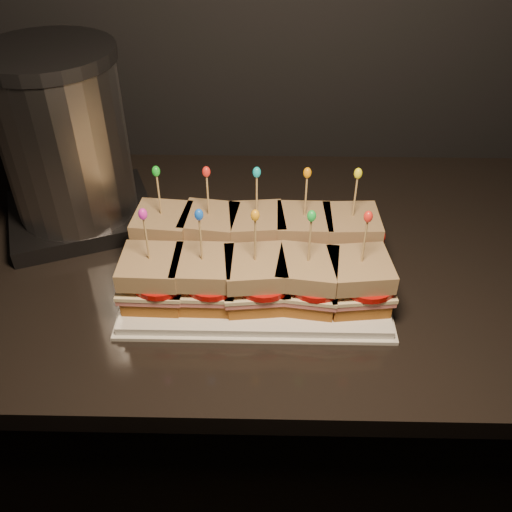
{
  "coord_description": "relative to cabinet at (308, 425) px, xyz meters",
  "views": [
    {
      "loc": [
        -0.83,
        0.93,
        1.54
      ],
      "look_at": [
        -0.85,
        1.59,
        1.0
      ],
      "focal_mm": 40.0,
      "sensor_mm": 36.0,
      "label": 1
    }
  ],
  "objects": [
    {
      "name": "appliance",
      "position": [
        -0.43,
        0.08,
        0.64
      ],
      "size": [
        0.24,
        0.2,
        0.31
      ],
      "primitive_type": null,
      "color": "silver",
      "rests_on": "granite_slab"
    },
    {
      "name": "sandwich_4_tomato",
      "position": [
        0.05,
        -0.04,
        0.55
      ],
      "size": [
        0.08,
        0.08,
        0.01
      ],
      "primitive_type": "cylinder",
      "color": "#AD0E09",
      "rests_on": "sandwich_4_cheese"
    },
    {
      "name": "sandwich_1_frill",
      "position": [
        -0.19,
        -0.03,
        0.66
      ],
      "size": [
        0.01,
        0.01,
        0.02
      ],
      "primitive_type": "ellipsoid",
      "color": "red",
      "rests_on": "sandwich_1_pick"
    },
    {
      "name": "sandwich_9_ham",
      "position": [
        0.03,
        -0.14,
        0.53
      ],
      "size": [
        0.1,
        0.1,
        0.01
      ],
      "primitive_type": "cube",
      "rotation": [
        0.0,
        0.0,
        0.11
      ],
      "color": "#BA5D5F",
      "rests_on": "sandwich_9_bread_bot"
    },
    {
      "name": "sandwich_6_cheese",
      "position": [
        -0.19,
        -0.14,
        0.54
      ],
      "size": [
        0.09,
        0.09,
        0.01
      ],
      "primitive_type": "cube",
      "rotation": [
        0.0,
        0.0,
        -0.02
      ],
      "color": "beige",
      "rests_on": "sandwich_6_ham"
    },
    {
      "name": "sandwich_7_pick",
      "position": [
        -0.11,
        -0.14,
        0.61
      ],
      "size": [
        0.0,
        0.0,
        0.09
      ],
      "primitive_type": "cylinder",
      "color": "tan",
      "rests_on": "sandwich_7_bread_top"
    },
    {
      "name": "sandwich_8_tomato",
      "position": [
        -0.03,
        -0.15,
        0.55
      ],
      "size": [
        0.08,
        0.08,
        0.01
      ],
      "primitive_type": "cylinder",
      "color": "#AD0E09",
      "rests_on": "sandwich_8_cheese"
    },
    {
      "name": "sandwich_5_cheese",
      "position": [
        -0.26,
        -0.14,
        0.54
      ],
      "size": [
        0.09,
        0.09,
        0.01
      ],
      "primitive_type": "cube",
      "rotation": [
        0.0,
        0.0,
        -0.03
      ],
      "color": "beige",
      "rests_on": "sandwich_5_ham"
    },
    {
      "name": "sandwich_0_frill",
      "position": [
        -0.26,
        -0.03,
        0.66
      ],
      "size": [
        0.01,
        0.01,
        0.02
      ],
      "primitive_type": "ellipsoid",
      "color": "green",
      "rests_on": "sandwich_0_pick"
    },
    {
      "name": "sandwich_6_ham",
      "position": [
        -0.19,
        -0.14,
        0.53
      ],
      "size": [
        0.09,
        0.09,
        0.01
      ],
      "primitive_type": "cube",
      "rotation": [
        0.0,
        0.0,
        -0.02
      ],
      "color": "#BA5D5F",
      "rests_on": "sandwich_6_bread_bot"
    },
    {
      "name": "sandwich_0_tomato",
      "position": [
        -0.25,
        -0.04,
        0.55
      ],
      "size": [
        0.08,
        0.08,
        0.01
      ],
      "primitive_type": "cylinder",
      "color": "#AD0E09",
      "rests_on": "sandwich_0_cheese"
    },
    {
      "name": "appliance_lid",
      "position": [
        -0.43,
        0.08,
        0.79
      ],
      "size": [
        0.21,
        0.21,
        0.02
      ],
      "primitive_type": "cylinder",
      "color": "#262628",
      "rests_on": "appliance_body"
    },
    {
      "name": "sandwich_4_cheese",
      "position": [
        0.03,
        -0.03,
        0.54
      ],
      "size": [
        0.1,
        0.09,
        0.01
      ],
      "primitive_type": "cube",
      "rotation": [
        0.0,
        0.0,
        0.04
      ],
      "color": "beige",
      "rests_on": "sandwich_4_ham"
    },
    {
      "name": "sandwich_2_bread_top",
      "position": [
        -0.11,
        -0.03,
        0.57
      ],
      "size": [
        0.09,
        0.09,
        0.03
      ],
      "primitive_type": "cube",
      "rotation": [
        0.0,
        0.0,
        0.1
      ],
      "color": "#61310F",
      "rests_on": "sandwich_2_tomato"
    },
    {
      "name": "sandwich_8_bread_top",
      "position": [
        -0.04,
        -0.14,
        0.57
      ],
      "size": [
        0.09,
        0.09,
        0.03
      ],
      "primitive_type": "cube",
      "rotation": [
        0.0,
        0.0,
        -0.14
      ],
      "color": "#61310F",
      "rests_on": "sandwich_8_tomato"
    },
    {
      "name": "sandwich_2_frill",
      "position": [
        -0.11,
        -0.03,
        0.66
      ],
      "size": [
        0.01,
        0.01,
        0.02
      ],
      "primitive_type": "ellipsoid",
      "color": "#0FB6BC",
      "rests_on": "sandwich_2_pick"
    },
    {
      "name": "sandwich_6_pick",
      "position": [
        -0.19,
        -0.14,
        0.61
      ],
      "size": [
        0.0,
        0.0,
        0.09
      ],
      "primitive_type": "cylinder",
      "color": "tan",
      "rests_on": "sandwich_6_bread_top"
    },
    {
      "name": "sandwich_3_frill",
      "position": [
        -0.04,
        -0.03,
        0.66
      ],
      "size": [
        0.01,
        0.01,
        0.02
      ],
      "primitive_type": "ellipsoid",
      "color": "orange",
      "rests_on": "sandwich_3_pick"
    },
    {
      "name": "sandwich_3_bread_top",
      "position": [
        -0.04,
        -0.03,
        0.57
      ],
      "size": [
        0.08,
        0.08,
        0.03
      ],
      "primitive_type": "cube",
      "rotation": [
        0.0,
        0.0,
        -0.01
      ],
      "color": "#61310F",
      "rests_on": "sandwich_3_tomato"
    },
    {
      "name": "sandwich_5_frill",
      "position": [
        -0.26,
        -0.14,
        0.66
      ],
      "size": [
        0.01,
        0.01,
        0.02
      ],
      "primitive_type": "ellipsoid",
      "color": "#CE22A3",
      "rests_on": "sandwich_5_pick"
    },
    {
      "name": "cabinet",
      "position": [
        0.0,
        0.0,
        0.0
      ],
      "size": [
        2.22,
        0.63,
        0.91
      ],
      "primitive_type": "cube",
      "color": "black",
      "rests_on": "ground"
    },
    {
      "name": "sandwich_8_cheese",
      "position": [
        -0.04,
        -0.14,
        0.54
      ],
      "size": [
        0.1,
        0.1,
        0.01
      ],
      "primitive_type": "cube",
      "rotation": [
        0.0,
        0.0,
        -0.14
      ],
      "color": "beige",
      "rests_on": "sandwich_8_ham"
    },
    {
      "name": "sandwich_1_bread_bot",
      "position": [
        -0.19,
        -0.03,
        0.52
      ],
      "size": [
        0.09,
        0.09,
        0.02
      ],
      "primitive_type": "cube",
      "rotation": [
        0.0,
        0.0,
        -0.14
      ],
      "color": "brown",
      "rests_on": "platter"
    },
    {
      "name": "sandwich_4_ham",
      "position": [
        0.03,
        -0.03,
        0.53
      ],
      "size": [
        0.09,
        0.09,
        0.01
      ],
      "primitive_type": "cube",
      "rotation": [
        0.0,
        0.0,
        0.04
      ],
      "color": "#BA5D5F",
      "rests_on": "sandwich_4_bread_bot"
    },
    {
      "name": "sandwich_9_bread_bot",
      "position": [
        0.03,
        -0.14,
        0.52
      ],
      "size": [
        0.09,
        0.09,
        0.02
      ],
      "primitive_type": "cube",
      "rotation": [
        0.0,
        0.0,
        0.11
      ],
      "color": "brown",
      "rests_on": "platter"
    },
    {
      "name": "sandwich_5_pick",
      "position": [
        -0.26,
        -0.14,
        0.61
      ],
      "size": [
        0.0,
        0.0,
        0.09
      ],
      "primitive_type": "cylinder",
      "color": "tan",
      "rests_on": "sandwich_5_bread_top"
    },
    {
      "name": "sandwich_0_bread_bot",
      "position": [
        -0.26,
        -0.03,
        0.52
      ],
      "size": [
        0.09,
        0.09,
        0.02
      ],
      "primitive_type": "cube",
      "rotation": [
        0.0,
        0.0,
        -0.1
      ],
      "color": "brown",
      "rests_on": "platter"
    },
    {
      "name": "sandwich_3_pick",
      "position": [
        -0.04,
        -0.03,
        0.61
      ],
      "size": [
        0.0,
        0.0,
        0.09
      ],
      "primitive_type": "cylinder",
      "color": "tan",
      "rests_on": "sandwich_3_bread_top"
    },
    {
      "name": "sandwich_0_bread_top",
      "position": [
        -0.26,
        -0.03,
        0.57
      ],
      "size": [
        0.09,
        0.09,
        0.03
      ],
      "primitive_type": "cube",
      "rotation": [
        0.0,
        0.0,
        -0.1
      ],
      "color": "#61310F",
      "rests_on": "sandwich_0_tomato"
    },
    {
      "name": "sandwich_2_ham",
      "position": [
        -0.11,
        -0.03,
        0.53
      ],
      "size": [
        0.1,
        0.09,
        0.01
      ],
      "primitive_type": "cube",
      "rotation": [
        0.0,
        0.0,
        0.1
      ],
      "color": "#BA5D5F",
      "rests_on": "sandwich_2_bread_bot"
    },
    {
      "name": "sandwich_9_cheese",
      "position": [
        0.03,
        -0.14,
        0.54
      ],
      "size": [
        0.1,
        0.1,
        0.01
      ],
      "primitive_type": "cube",
      "rotation": [
        0.0,
        0.0,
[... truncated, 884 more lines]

